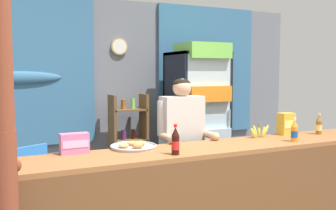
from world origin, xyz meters
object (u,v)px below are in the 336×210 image
shopkeeper (182,134)px  bottle_shelf_rack (129,143)px  snack_box_choco_powder (286,124)px  banana_bunch (259,132)px  stall_counter (193,192)px  soda_bottle_iced_tea (319,125)px  soda_bottle_orange_soda (294,131)px  timber_post (4,140)px  snack_box_wafer (74,143)px  plastic_lawn_chair (37,182)px  pastry_tray (133,146)px  drink_fridge (198,112)px  soda_bottle_cola (175,142)px

shopkeeper → bottle_shelf_rack: bearing=96.1°
snack_box_choco_powder → banana_bunch: (-0.39, -0.03, -0.06)m
stall_counter → soda_bottle_iced_tea: (1.68, 0.21, 0.45)m
stall_counter → banana_bunch: banana_bunch is taller
bottle_shelf_rack → soda_bottle_orange_soda: size_ratio=5.71×
timber_post → snack_box_wafer: bearing=50.6°
stall_counter → plastic_lawn_chair: (-1.15, 1.27, -0.11)m
timber_post → stall_counter: bearing=12.1°
timber_post → shopkeeper: timber_post is taller
timber_post → pastry_tray: timber_post is taller
shopkeeper → banana_bunch: (0.73, -0.32, 0.02)m
soda_bottle_iced_tea → snack_box_wafer: 2.62m
stall_counter → soda_bottle_orange_soda: size_ratio=18.87×
snack_box_choco_powder → pastry_tray: snack_box_choco_powder is taller
stall_counter → timber_post: 1.65m
plastic_lawn_chair → banana_bunch: (2.10, -0.95, 0.53)m
timber_post → bottle_shelf_rack: timber_post is taller
drink_fridge → soda_bottle_orange_soda: drink_fridge is taller
soda_bottle_cola → snack_box_wafer: 0.85m
snack_box_choco_powder → pastry_tray: 1.76m
plastic_lawn_chair → soda_bottle_iced_tea: size_ratio=3.73×
drink_fridge → soda_bottle_cola: (-1.18, -1.67, -0.04)m
snack_box_wafer → plastic_lawn_chair: bearing=103.2°
soda_bottle_cola → banana_bunch: (1.15, 0.37, -0.05)m
plastic_lawn_chair → soda_bottle_cola: soda_bottle_cola is taller
bottle_shelf_rack → shopkeeper: 1.31m
snack_box_choco_powder → shopkeeper: bearing=165.6°
soda_bottle_iced_tea → soda_bottle_orange_soda: (-0.57, -0.22, 0.00)m
soda_bottle_iced_tea → timber_post: bearing=-170.6°
soda_bottle_cola → soda_bottle_iced_tea: size_ratio=1.10×
bottle_shelf_rack → snack_box_choco_powder: bearing=-51.1°
timber_post → snack_box_wafer: size_ratio=10.89×
pastry_tray → timber_post: bearing=-148.3°
soda_bottle_orange_soda → pastry_tray: (-1.53, 0.36, -0.08)m
timber_post → snack_box_choco_powder: size_ratio=10.90×
shopkeeper → banana_bunch: bearing=-23.4°
soda_bottle_iced_tea → soda_bottle_orange_soda: bearing=-158.5°
stall_counter → soda_bottle_orange_soda: 1.20m
banana_bunch → drink_fridge: bearing=88.9°
stall_counter → shopkeeper: 0.78m
timber_post → bottle_shelf_rack: (1.58, 2.22, -0.53)m
plastic_lawn_chair → bottle_shelf_rack: bearing=27.3°
timber_post → soda_bottle_iced_tea: bearing=9.4°
stall_counter → drink_fridge: drink_fridge is taller
drink_fridge → snack_box_wafer: 2.29m
bottle_shelf_rack → pastry_tray: 1.66m
soda_bottle_iced_tea → banana_bunch: bearing=171.4°
stall_counter → shopkeeper: bearing=71.0°
timber_post → plastic_lawn_chair: timber_post is taller
timber_post → banana_bunch: (2.45, 0.64, -0.21)m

